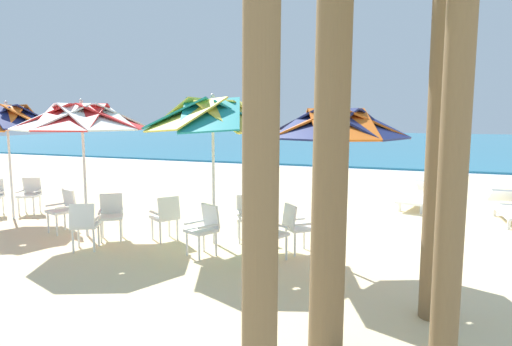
{
  "coord_description": "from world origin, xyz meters",
  "views": [
    {
      "loc": [
        0.31,
        -10.29,
        2.42
      ],
      "look_at": [
        -3.54,
        -0.14,
        1.0
      ],
      "focal_mm": 32.38,
      "sensor_mm": 36.0,
      "label": 1
    }
  ],
  "objects_px": {
    "plastic_chair_9": "(30,193)",
    "sun_lounger_1": "(420,196)",
    "plastic_chair_4": "(248,214)",
    "plastic_chair_2": "(205,227)",
    "plastic_chair_7": "(84,223)",
    "palm_tree_4": "(442,74)",
    "palm_tree_3": "(464,18)",
    "beach_umbrella_0": "(335,125)",
    "plastic_chair_0": "(296,225)",
    "beach_umbrella_2": "(82,118)",
    "sun_lounger_0": "(512,209)",
    "plastic_chair_3": "(166,215)",
    "beach_umbrella_1": "(213,116)",
    "plastic_chair_5": "(111,213)",
    "beach_umbrella_3": "(7,119)",
    "plastic_chair_6": "(63,208)",
    "plastic_chair_1": "(268,230)"
  },
  "relations": [
    {
      "from": "plastic_chair_0",
      "to": "sun_lounger_0",
      "type": "height_order",
      "value": "plastic_chair_0"
    },
    {
      "from": "beach_umbrella_2",
      "to": "sun_lounger_0",
      "type": "xyz_separation_m",
      "value": [
        8.07,
        4.39,
        -2.04
      ]
    },
    {
      "from": "beach_umbrella_0",
      "to": "plastic_chair_6",
      "type": "bearing_deg",
      "value": 179.0
    },
    {
      "from": "plastic_chair_1",
      "to": "beach_umbrella_1",
      "type": "bearing_deg",
      "value": 157.09
    },
    {
      "from": "palm_tree_3",
      "to": "plastic_chair_6",
      "type": "bearing_deg",
      "value": 158.86
    },
    {
      "from": "beach_umbrella_3",
      "to": "plastic_chair_9",
      "type": "bearing_deg",
      "value": 101.12
    },
    {
      "from": "plastic_chair_5",
      "to": "palm_tree_4",
      "type": "xyz_separation_m",
      "value": [
        5.78,
        -1.73,
        2.34
      ]
    },
    {
      "from": "plastic_chair_9",
      "to": "sun_lounger_1",
      "type": "distance_m",
      "value": 9.76
    },
    {
      "from": "plastic_chair_6",
      "to": "sun_lounger_1",
      "type": "xyz_separation_m",
      "value": [
        6.74,
        5.28,
        -0.22
      ]
    },
    {
      "from": "plastic_chair_6",
      "to": "sun_lounger_1",
      "type": "relative_size",
      "value": 0.39
    },
    {
      "from": "beach_umbrella_2",
      "to": "palm_tree_3",
      "type": "bearing_deg",
      "value": -22.46
    },
    {
      "from": "palm_tree_4",
      "to": "plastic_chair_2",
      "type": "bearing_deg",
      "value": 158.31
    },
    {
      "from": "beach_umbrella_3",
      "to": "plastic_chair_3",
      "type": "bearing_deg",
      "value": -4.66
    },
    {
      "from": "beach_umbrella_0",
      "to": "plastic_chair_7",
      "type": "xyz_separation_m",
      "value": [
        -4.24,
        -0.8,
        -1.74
      ]
    },
    {
      "from": "palm_tree_4",
      "to": "palm_tree_3",
      "type": "bearing_deg",
      "value": -81.95
    },
    {
      "from": "plastic_chair_1",
      "to": "plastic_chair_0",
      "type": "bearing_deg",
      "value": 55.72
    },
    {
      "from": "plastic_chair_4",
      "to": "plastic_chair_9",
      "type": "relative_size",
      "value": 1.0
    },
    {
      "from": "beach_umbrella_3",
      "to": "beach_umbrella_2",
      "type": "bearing_deg",
      "value": -12.75
    },
    {
      "from": "sun_lounger_0",
      "to": "beach_umbrella_1",
      "type": "bearing_deg",
      "value": -143.87
    },
    {
      "from": "beach_umbrella_2",
      "to": "plastic_chair_7",
      "type": "distance_m",
      "value": 2.11
    },
    {
      "from": "beach_umbrella_0",
      "to": "sun_lounger_0",
      "type": "height_order",
      "value": "beach_umbrella_0"
    },
    {
      "from": "plastic_chair_5",
      "to": "palm_tree_4",
      "type": "relative_size",
      "value": 0.19
    },
    {
      "from": "palm_tree_4",
      "to": "plastic_chair_0",
      "type": "bearing_deg",
      "value": 136.26
    },
    {
      "from": "plastic_chair_9",
      "to": "palm_tree_4",
      "type": "bearing_deg",
      "value": -17.86
    },
    {
      "from": "beach_umbrella_2",
      "to": "palm_tree_4",
      "type": "xyz_separation_m",
      "value": [
        6.37,
        -1.73,
        0.51
      ]
    },
    {
      "from": "plastic_chair_0",
      "to": "plastic_chair_9",
      "type": "xyz_separation_m",
      "value": [
        -6.93,
        0.84,
        0.0
      ]
    },
    {
      "from": "beach_umbrella_0",
      "to": "plastic_chair_0",
      "type": "height_order",
      "value": "beach_umbrella_0"
    },
    {
      "from": "plastic_chair_2",
      "to": "plastic_chair_6",
      "type": "distance_m",
      "value": 3.42
    },
    {
      "from": "plastic_chair_0",
      "to": "plastic_chair_5",
      "type": "height_order",
      "value": "same"
    },
    {
      "from": "beach_umbrella_1",
      "to": "plastic_chair_9",
      "type": "relative_size",
      "value": 3.19
    },
    {
      "from": "plastic_chair_3",
      "to": "plastic_chair_7",
      "type": "height_order",
      "value": "same"
    },
    {
      "from": "plastic_chair_6",
      "to": "plastic_chair_1",
      "type": "bearing_deg",
      "value": -2.66
    },
    {
      "from": "palm_tree_3",
      "to": "sun_lounger_1",
      "type": "bearing_deg",
      "value": 92.96
    },
    {
      "from": "plastic_chair_7",
      "to": "palm_tree_3",
      "type": "xyz_separation_m",
      "value": [
        5.85,
        -1.87,
        2.73
      ]
    },
    {
      "from": "plastic_chair_0",
      "to": "plastic_chair_9",
      "type": "distance_m",
      "value": 6.98
    },
    {
      "from": "plastic_chair_5",
      "to": "palm_tree_4",
      "type": "height_order",
      "value": "palm_tree_4"
    },
    {
      "from": "plastic_chair_7",
      "to": "sun_lounger_1",
      "type": "relative_size",
      "value": 0.39
    },
    {
      "from": "plastic_chair_0",
      "to": "plastic_chair_4",
      "type": "distance_m",
      "value": 1.2
    },
    {
      "from": "sun_lounger_0",
      "to": "plastic_chair_7",
      "type": "bearing_deg",
      "value": -144.88
    },
    {
      "from": "plastic_chair_4",
      "to": "plastic_chair_2",
      "type": "bearing_deg",
      "value": -106.65
    },
    {
      "from": "plastic_chair_0",
      "to": "plastic_chair_1",
      "type": "relative_size",
      "value": 1.0
    },
    {
      "from": "plastic_chair_1",
      "to": "beach_umbrella_3",
      "type": "height_order",
      "value": "beach_umbrella_3"
    },
    {
      "from": "beach_umbrella_2",
      "to": "plastic_chair_3",
      "type": "bearing_deg",
      "value": 8.35
    },
    {
      "from": "plastic_chair_3",
      "to": "palm_tree_4",
      "type": "height_order",
      "value": "palm_tree_4"
    },
    {
      "from": "palm_tree_4",
      "to": "plastic_chair_1",
      "type": "bearing_deg",
      "value": 147.67
    },
    {
      "from": "plastic_chair_7",
      "to": "palm_tree_4",
      "type": "xyz_separation_m",
      "value": [
        5.71,
        -0.91,
        2.34
      ]
    },
    {
      "from": "plastic_chair_2",
      "to": "beach_umbrella_0",
      "type": "bearing_deg",
      "value": 7.15
    },
    {
      "from": "plastic_chair_5",
      "to": "palm_tree_3",
      "type": "distance_m",
      "value": 7.04
    },
    {
      "from": "sun_lounger_1",
      "to": "palm_tree_4",
      "type": "relative_size",
      "value": 0.48
    },
    {
      "from": "plastic_chair_3",
      "to": "sun_lounger_1",
      "type": "height_order",
      "value": "plastic_chair_3"
    }
  ]
}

